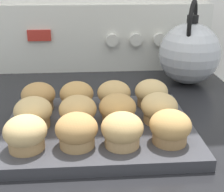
{
  "coord_description": "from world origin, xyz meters",
  "views": [
    {
      "loc": [
        -0.02,
        -0.3,
        1.21
      ],
      "look_at": [
        0.03,
        0.28,
        0.98
      ],
      "focal_mm": 50.0,
      "sensor_mm": 36.0,
      "label": 1
    }
  ],
  "objects_px": {
    "muffin_r0_c0": "(26,134)",
    "muffin_r2_c0": "(38,97)",
    "muffin_r2_c3": "(151,94)",
    "muffin_r1_c0": "(33,113)",
    "muffin_r0_c1": "(77,131)",
    "muffin_r1_c3": "(159,109)",
    "muffin_r2_c1": "(77,96)",
    "muffin_r2_c2": "(114,95)",
    "muffin_pan": "(98,129)",
    "muffin_r1_c1": "(78,112)",
    "tea_kettle": "(190,52)",
    "muffin_r0_c2": "(122,130)",
    "muffin_r0_c3": "(170,128)",
    "muffin_r1_c2": "(118,110)"
  },
  "relations": [
    {
      "from": "muffin_r2_c1",
      "to": "muffin_r2_c2",
      "type": "distance_m",
      "value": 0.08
    },
    {
      "from": "muffin_r0_c2",
      "to": "muffin_r2_c0",
      "type": "bearing_deg",
      "value": 135.17
    },
    {
      "from": "muffin_r0_c1",
      "to": "muffin_r1_c1",
      "type": "bearing_deg",
      "value": 90.09
    },
    {
      "from": "muffin_r1_c2",
      "to": "tea_kettle",
      "type": "height_order",
      "value": "tea_kettle"
    },
    {
      "from": "muffin_r0_c0",
      "to": "muffin_r0_c1",
      "type": "relative_size",
      "value": 1.0
    },
    {
      "from": "muffin_r0_c1",
      "to": "tea_kettle",
      "type": "distance_m",
      "value": 0.48
    },
    {
      "from": "muffin_r1_c3",
      "to": "muffin_r2_c1",
      "type": "bearing_deg",
      "value": 154.47
    },
    {
      "from": "muffin_r1_c0",
      "to": "muffin_r2_c0",
      "type": "height_order",
      "value": "same"
    },
    {
      "from": "muffin_pan",
      "to": "muffin_r2_c1",
      "type": "distance_m",
      "value": 0.1
    },
    {
      "from": "muffin_r2_c1",
      "to": "muffin_r2_c2",
      "type": "xyz_separation_m",
      "value": [
        0.08,
        -0.0,
        0.0
      ]
    },
    {
      "from": "muffin_r1_c1",
      "to": "muffin_r2_c1",
      "type": "bearing_deg",
      "value": 93.41
    },
    {
      "from": "muffin_r0_c2",
      "to": "muffin_r1_c1",
      "type": "bearing_deg",
      "value": 133.33
    },
    {
      "from": "muffin_pan",
      "to": "muffin_r1_c2",
      "type": "distance_m",
      "value": 0.06
    },
    {
      "from": "muffin_r0_c3",
      "to": "muffin_r2_c0",
      "type": "relative_size",
      "value": 1.0
    },
    {
      "from": "muffin_r0_c1",
      "to": "muffin_r2_c3",
      "type": "bearing_deg",
      "value": 45.46
    },
    {
      "from": "muffin_r1_c1",
      "to": "muffin_r1_c2",
      "type": "distance_m",
      "value": 0.08
    },
    {
      "from": "muffin_r0_c1",
      "to": "muffin_r1_c2",
      "type": "xyz_separation_m",
      "value": [
        0.08,
        0.08,
        0.0
      ]
    },
    {
      "from": "muffin_r1_c0",
      "to": "muffin_r1_c3",
      "type": "height_order",
      "value": "same"
    },
    {
      "from": "muffin_pan",
      "to": "muffin_r0_c3",
      "type": "height_order",
      "value": "muffin_r0_c3"
    },
    {
      "from": "muffin_r0_c0",
      "to": "muffin_r2_c0",
      "type": "xyz_separation_m",
      "value": [
        -0.0,
        0.16,
        0.0
      ]
    },
    {
      "from": "muffin_r2_c0",
      "to": "tea_kettle",
      "type": "xyz_separation_m",
      "value": [
        0.39,
        0.21,
        0.04
      ]
    },
    {
      "from": "muffin_r1_c0",
      "to": "tea_kettle",
      "type": "relative_size",
      "value": 0.31
    },
    {
      "from": "muffin_r0_c3",
      "to": "muffin_r2_c2",
      "type": "height_order",
      "value": "same"
    },
    {
      "from": "muffin_r2_c1",
      "to": "muffin_r2_c3",
      "type": "height_order",
      "value": "same"
    },
    {
      "from": "muffin_r1_c1",
      "to": "muffin_r1_c3",
      "type": "height_order",
      "value": "same"
    },
    {
      "from": "muffin_r0_c1",
      "to": "muffin_r1_c1",
      "type": "xyz_separation_m",
      "value": [
        -0.0,
        0.08,
        0.0
      ]
    },
    {
      "from": "muffin_pan",
      "to": "muffin_r0_c1",
      "type": "relative_size",
      "value": 5.02
    },
    {
      "from": "muffin_r0_c0",
      "to": "tea_kettle",
      "type": "height_order",
      "value": "tea_kettle"
    },
    {
      "from": "muffin_r1_c1",
      "to": "tea_kettle",
      "type": "height_order",
      "value": "tea_kettle"
    },
    {
      "from": "muffin_r0_c1",
      "to": "muffin_r0_c2",
      "type": "xyz_separation_m",
      "value": [
        0.08,
        -0.0,
        0.0
      ]
    },
    {
      "from": "muffin_r0_c0",
      "to": "muffin_r1_c1",
      "type": "xyz_separation_m",
      "value": [
        0.08,
        0.08,
        0.0
      ]
    },
    {
      "from": "muffin_r1_c1",
      "to": "muffin_r1_c2",
      "type": "bearing_deg",
      "value": 2.17
    },
    {
      "from": "muffin_r1_c1",
      "to": "muffin_r2_c0",
      "type": "height_order",
      "value": "same"
    },
    {
      "from": "muffin_r0_c2",
      "to": "muffin_r1_c0",
      "type": "distance_m",
      "value": 0.18
    },
    {
      "from": "muffin_pan",
      "to": "muffin_r0_c2",
      "type": "relative_size",
      "value": 5.02
    },
    {
      "from": "muffin_r0_c3",
      "to": "muffin_r1_c0",
      "type": "relative_size",
      "value": 1.0
    },
    {
      "from": "muffin_r0_c0",
      "to": "muffin_r1_c0",
      "type": "distance_m",
      "value": 0.08
    },
    {
      "from": "muffin_r2_c3",
      "to": "muffin_r1_c0",
      "type": "bearing_deg",
      "value": -161.1
    },
    {
      "from": "muffin_r0_c1",
      "to": "muffin_r2_c0",
      "type": "distance_m",
      "value": 0.18
    },
    {
      "from": "muffin_r0_c2",
      "to": "muffin_r0_c3",
      "type": "height_order",
      "value": "same"
    },
    {
      "from": "muffin_r1_c3",
      "to": "muffin_r2_c3",
      "type": "height_order",
      "value": "same"
    },
    {
      "from": "muffin_r0_c2",
      "to": "muffin_r1_c3",
      "type": "bearing_deg",
      "value": 45.83
    },
    {
      "from": "muffin_r1_c1",
      "to": "muffin_r2_c3",
      "type": "relative_size",
      "value": 1.0
    },
    {
      "from": "muffin_r0_c2",
      "to": "muffin_r0_c0",
      "type": "bearing_deg",
      "value": 179.74
    },
    {
      "from": "muffin_pan",
      "to": "muffin_r2_c3",
      "type": "xyz_separation_m",
      "value": [
        0.12,
        0.08,
        0.04
      ]
    },
    {
      "from": "muffin_r0_c0",
      "to": "muffin_r2_c0",
      "type": "relative_size",
      "value": 1.0
    },
    {
      "from": "muffin_r1_c3",
      "to": "muffin_r2_c2",
      "type": "bearing_deg",
      "value": 136.67
    },
    {
      "from": "muffin_r0_c2",
      "to": "muffin_r1_c0",
      "type": "bearing_deg",
      "value": 153.3
    },
    {
      "from": "muffin_r1_c0",
      "to": "muffin_r2_c1",
      "type": "bearing_deg",
      "value": 45.54
    },
    {
      "from": "muffin_r0_c2",
      "to": "muffin_r1_c3",
      "type": "height_order",
      "value": "same"
    }
  ]
}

